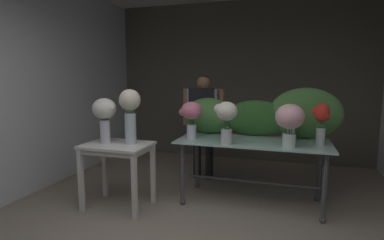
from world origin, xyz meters
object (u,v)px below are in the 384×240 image
side_table_white (117,153)px  florist (203,115)px  display_table_glass (252,151)px  vase_ivory_hydrangea (226,117)px  vase_white_roses_tall (105,114)px  vase_blush_snapdragons (290,120)px  vase_coral_stock (291,117)px  vase_rosy_peonies (191,115)px  vase_cream_lisianthus_tall (130,111)px  vase_scarlet_tulips (321,120)px

side_table_white → florist: (0.68, 1.31, 0.31)m
display_table_glass → florist: 1.13m
vase_ivory_hydrangea → vase_white_roses_tall: bearing=-168.8°
vase_blush_snapdragons → vase_coral_stock: size_ratio=1.06×
vase_white_roses_tall → vase_blush_snapdragons: bearing=9.0°
florist → vase_white_roses_tall: 1.56m
florist → side_table_white: bearing=-117.5°
vase_rosy_peonies → vase_cream_lisianthus_tall: size_ratio=0.72×
florist → vase_scarlet_tulips: florist is taller
vase_blush_snapdragons → vase_cream_lisianthus_tall: size_ratio=0.74×
vase_scarlet_tulips → vase_white_roses_tall: (-2.39, -0.53, 0.04)m
vase_scarlet_tulips → vase_ivory_hydrangea: (-1.01, -0.26, 0.02)m
display_table_glass → vase_blush_snapdragons: size_ratio=3.78×
vase_blush_snapdragons → side_table_white: bearing=-170.3°
vase_scarlet_tulips → vase_white_roses_tall: 2.44m
vase_scarlet_tulips → vase_coral_stock: size_ratio=1.07×
vase_scarlet_tulips → vase_blush_snapdragons: same height
side_table_white → vase_coral_stock: vase_coral_stock is taller
side_table_white → vase_blush_snapdragons: size_ratio=1.64×
vase_scarlet_tulips → vase_cream_lisianthus_tall: bearing=-167.2°
display_table_glass → vase_blush_snapdragons: bearing=-32.4°
display_table_glass → vase_cream_lisianthus_tall: vase_cream_lisianthus_tall is taller
florist → vase_coral_stock: size_ratio=3.55×
vase_coral_stock → vase_white_roses_tall: bearing=-161.9°
vase_scarlet_tulips → vase_rosy_peonies: vase_scarlet_tulips is taller
side_table_white → vase_ivory_hydrangea: 1.33m
side_table_white → vase_rosy_peonies: vase_rosy_peonies is taller
florist → vase_ivory_hydrangea: 1.18m
side_table_white → vase_cream_lisianthus_tall: 0.52m
vase_scarlet_tulips → vase_ivory_hydrangea: bearing=-165.7°
vase_ivory_hydrangea → vase_cream_lisianthus_tall: bearing=-168.5°
display_table_glass → vase_ivory_hydrangea: 0.60m
vase_blush_snapdragons → vase_rosy_peonies: vase_blush_snapdragons is taller
display_table_glass → vase_rosy_peonies: vase_rosy_peonies is taller
display_table_glass → side_table_white: (-1.49, -0.59, 0.00)m
vase_rosy_peonies → vase_white_roses_tall: (-0.92, -0.44, 0.02)m
vase_scarlet_tulips → vase_blush_snapdragons: 0.39m
display_table_glass → vase_coral_stock: (0.43, 0.09, 0.42)m
vase_white_roses_tall → vase_ivory_hydrangea: bearing=11.2°
display_table_glass → vase_ivory_hydrangea: size_ratio=3.69×
florist → vase_blush_snapdragons: 1.57m
vase_blush_snapdragons → vase_white_roses_tall: bearing=-171.0°
vase_rosy_peonies → vase_cream_lisianthus_tall: bearing=-148.4°
florist → vase_blush_snapdragons: size_ratio=3.33×
side_table_white → vase_white_roses_tall: vase_white_roses_tall is taller
side_table_white → vase_white_roses_tall: (-0.15, -0.00, 0.45)m
vase_blush_snapdragons → vase_white_roses_tall: 2.08m
vase_cream_lisianthus_tall → display_table_glass: bearing=21.6°
vase_blush_snapdragons → vase_white_roses_tall: (-2.05, -0.33, 0.02)m
display_table_glass → vase_rosy_peonies: 0.85m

